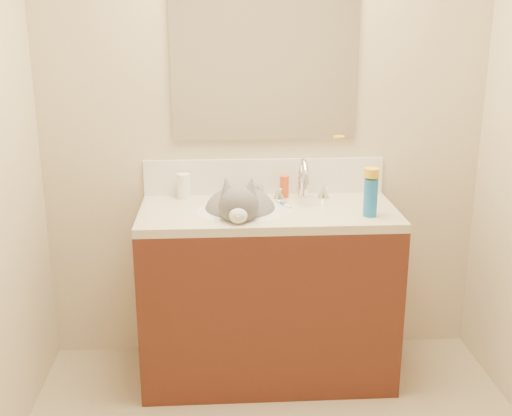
{
  "coord_description": "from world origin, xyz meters",
  "views": [
    {
      "loc": [
        -0.23,
        -1.88,
        1.73
      ],
      "look_at": [
        -0.06,
        0.92,
        0.88
      ],
      "focal_mm": 45.0,
      "sensor_mm": 36.0,
      "label": 1
    }
  ],
  "objects": [
    {
      "name": "toothbrush_head",
      "position": [
        0.08,
        1.03,
        0.87
      ],
      "size": [
        0.03,
        0.04,
        0.02
      ],
      "primitive_type": "cube",
      "rotation": [
        0.0,
        0.0,
        0.44
      ],
      "color": "#5C92C5",
      "rests_on": "counter_slab"
    },
    {
      "name": "toothbrush",
      "position": [
        0.08,
        1.03,
        0.86
      ],
      "size": [
        0.07,
        0.12,
        0.01
      ],
      "primitive_type": "cube",
      "rotation": [
        0.0,
        0.0,
        0.44
      ],
      "color": "white",
      "rests_on": "counter_slab"
    },
    {
      "name": "mirror",
      "position": [
        0.0,
        1.24,
        1.54
      ],
      "size": [
        0.9,
        0.02,
        0.8
      ],
      "primitive_type": "cube",
      "color": "white",
      "rests_on": "room_shell"
    },
    {
      "name": "spray_cap",
      "position": [
        0.45,
        0.84,
        1.06
      ],
      "size": [
        0.08,
        0.08,
        0.04
      ],
      "primitive_type": "cylinder",
      "rotation": [
        0.0,
        0.0,
        -0.32
      ],
      "color": "yellow",
      "rests_on": "spray_can"
    },
    {
      "name": "basin",
      "position": [
        -0.12,
        0.94,
        0.79
      ],
      "size": [
        0.45,
        0.36,
        0.14
      ],
      "primitive_type": "ellipsoid",
      "color": "white",
      "rests_on": "vanity_cabinet"
    },
    {
      "name": "faucet",
      "position": [
        0.18,
        1.11,
        0.95
      ],
      "size": [
        0.28,
        0.2,
        0.21
      ],
      "color": "silver",
      "rests_on": "counter_slab"
    },
    {
      "name": "room_shell",
      "position": [
        0.0,
        0.0,
        1.49
      ],
      "size": [
        2.24,
        2.54,
        2.52
      ],
      "color": "#C3B091",
      "rests_on": "ground"
    },
    {
      "name": "pill_label",
      "position": [
        -0.4,
        1.18,
        0.91
      ],
      "size": [
        0.08,
        0.08,
        0.04
      ],
      "primitive_type": "cylinder",
      "rotation": [
        0.0,
        0.0,
        -0.28
      ],
      "color": "orange",
      "rests_on": "pill_bottle"
    },
    {
      "name": "backsplash",
      "position": [
        0.0,
        1.24,
        0.95
      ],
      "size": [
        1.2,
        0.02,
        0.18
      ],
      "primitive_type": "cube",
      "color": "silver",
      "rests_on": "counter_slab"
    },
    {
      "name": "amber_bottle",
      "position": [
        0.1,
        1.16,
        0.92
      ],
      "size": [
        0.05,
        0.05,
        0.11
      ],
      "primitive_type": "cylinder",
      "rotation": [
        0.0,
        0.0,
        -0.06
      ],
      "color": "#C44417",
      "rests_on": "counter_slab"
    },
    {
      "name": "vanity_cabinet",
      "position": [
        0.0,
        0.97,
        0.41
      ],
      "size": [
        1.2,
        0.55,
        0.82
      ],
      "primitive_type": "cube",
      "color": "#481E13",
      "rests_on": "ground"
    },
    {
      "name": "pill_bottle",
      "position": [
        -0.4,
        1.18,
        0.92
      ],
      "size": [
        0.08,
        0.08,
        0.12
      ],
      "primitive_type": "cylinder",
      "rotation": [
        0.0,
        0.0,
        -0.28
      ],
      "color": "white",
      "rests_on": "counter_slab"
    },
    {
      "name": "cat",
      "position": [
        -0.13,
        0.97,
        0.85
      ],
      "size": [
        0.39,
        0.49,
        0.35
      ],
      "rotation": [
        0.0,
        0.0,
        -0.07
      ],
      "color": "#535153",
      "rests_on": "basin"
    },
    {
      "name": "spray_can",
      "position": [
        0.45,
        0.84,
        0.95
      ],
      "size": [
        0.08,
        0.08,
        0.17
      ],
      "primitive_type": "cylinder",
      "rotation": [
        0.0,
        0.0,
        -0.32
      ],
      "color": "#1A6AB9",
      "rests_on": "counter_slab"
    },
    {
      "name": "silver_jar",
      "position": [
        -0.03,
        1.19,
        0.89
      ],
      "size": [
        0.05,
        0.05,
        0.05
      ],
      "primitive_type": "cylinder",
      "rotation": [
        0.0,
        0.0,
        0.14
      ],
      "color": "#B7B7BC",
      "rests_on": "counter_slab"
    },
    {
      "name": "counter_slab",
      "position": [
        0.0,
        0.97,
        0.84
      ],
      "size": [
        1.2,
        0.55,
        0.04
      ],
      "primitive_type": "cube",
      "color": "beige",
      "rests_on": "vanity_cabinet"
    }
  ]
}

